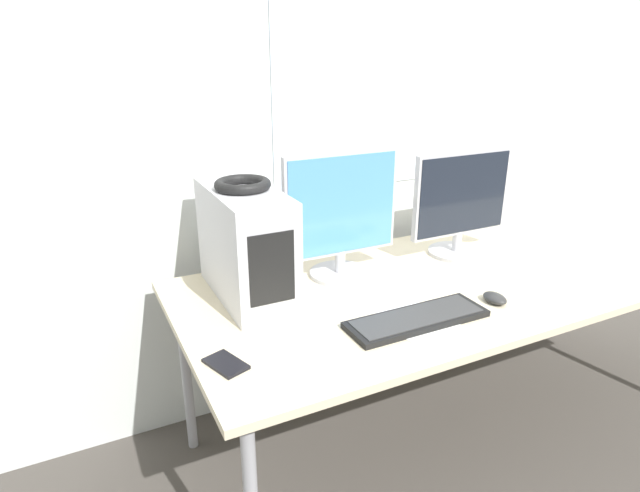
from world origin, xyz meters
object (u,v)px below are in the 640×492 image
Objects in this scene: mouse at (495,298)px; cell_phone at (226,364)px; pc_tower at (246,244)px; headphones at (243,184)px; keyboard at (417,319)px; monitor_right_near at (461,204)px; monitor_main at (341,215)px.

mouse reaches higher than cell_phone.
headphones is at bearing 90.00° from pc_tower.
keyboard is at bearing -45.95° from pc_tower.
monitor_right_near is at bearing 66.39° from mouse.
pc_tower is 0.95m from monitor_right_near.
monitor_right_near reaches higher than keyboard.
mouse is at bearing -30.62° from pc_tower.
mouse is 0.97m from cell_phone.
monitor_main is at bearing 0.62° from pc_tower.
pc_tower is 0.50m from cell_phone.
monitor_main is at bearing 15.80° from cell_phone.
monitor_main is at bearing 129.65° from mouse.
pc_tower is 0.21m from headphones.
monitor_main is at bearing 0.49° from headphones.
keyboard is at bearing -46.01° from headphones.
headphones is 0.97m from mouse.
mouse is at bearing -1.10° from keyboard.
monitor_main is 0.63m from mouse.
headphones reaches higher than mouse.
cell_phone is (-0.21, -0.41, -0.19)m from pc_tower.
monitor_right_near is at bearing -0.35° from cell_phone.
mouse is at bearing -113.61° from monitor_right_near.
pc_tower reaches higher than keyboard.
pc_tower is 1.03× the size of keyboard.
headphones is 0.42m from monitor_main.
cell_phone is at bearing -117.20° from pc_tower.
monitor_right_near reaches higher than pc_tower.
pc_tower is 1.06× the size of monitor_right_near.
cell_phone is (-0.64, 0.03, -0.01)m from keyboard.
monitor_right_near is at bearing 39.34° from keyboard.
mouse is (-0.19, -0.43, -0.21)m from monitor_right_near.
headphones is 1.31× the size of cell_phone.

